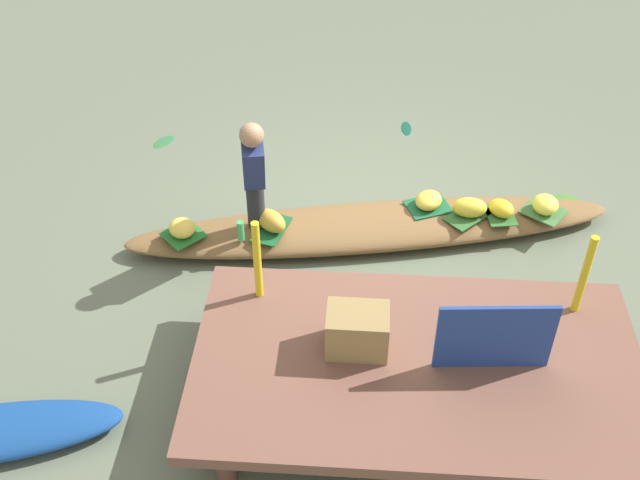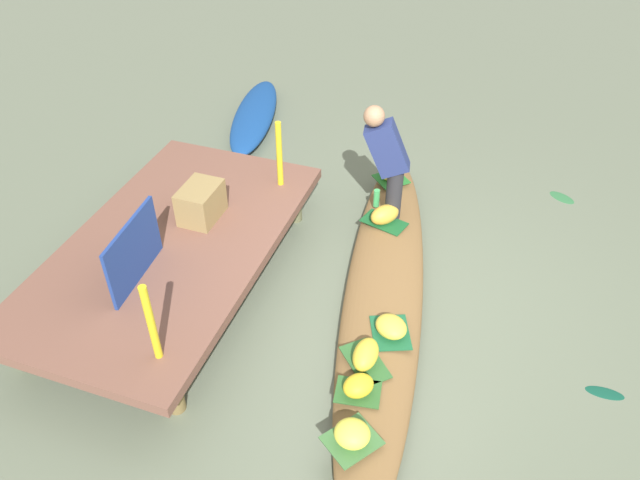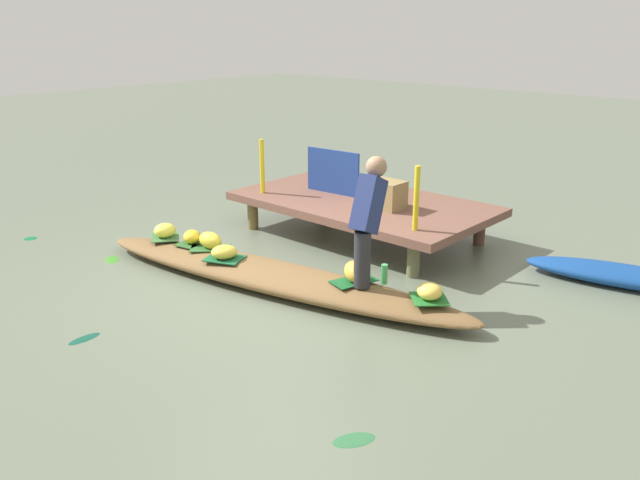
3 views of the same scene
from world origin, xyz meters
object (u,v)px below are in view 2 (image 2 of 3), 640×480
Objects in this scene: vendor_person at (387,157)px; moored_boat at (254,116)px; market_banner at (134,252)px; vendor_boat at (384,296)px; banana_bunch_4 at (358,386)px; banana_bunch_2 at (392,173)px; banana_bunch_3 at (352,434)px; water_bottle at (377,198)px; produce_crate at (201,203)px; banana_bunch_0 at (391,327)px; banana_bunch_1 at (366,354)px; banana_bunch_5 at (385,215)px.

moored_boat is at bearing 52.21° from vendor_person.
moored_boat is 3.69m from market_banner.
banana_bunch_4 reaches higher than vendor_boat.
banana_bunch_2 is 0.96× the size of banana_bunch_3.
banana_bunch_3 is 0.42m from banana_bunch_4.
water_bottle is 0.44× the size of produce_crate.
produce_crate reaches higher than banana_bunch_0.
banana_bunch_1 reaches higher than banana_bunch_2.
vendor_boat is at bearing -167.57° from banana_bunch_2.
banana_bunch_3 is 2.73m from vendor_person.
produce_crate reaches higher than banana_bunch_5.
market_banner reaches higher than banana_bunch_1.
water_bottle is at bearing 177.20° from banana_bunch_2.
banana_bunch_0 is at bearing -163.12° from banana_bunch_5.
vendor_person is 2.49m from market_banner.
vendor_boat is 16.35× the size of banana_bunch_0.
banana_bunch_5 is 0.26× the size of vendor_person.
moored_boat is 6.42× the size of banana_bunch_1.
vendor_person is at bearing -141.29° from water_bottle.
banana_bunch_2 is 3.33m from banana_bunch_3.
vendor_person is (2.61, 0.48, 0.61)m from banana_bunch_3.
banana_bunch_5 reaches higher than banana_bunch_2.
produce_crate is (1.69, 2.02, 0.34)m from banana_bunch_3.
produce_crate reaches higher than banana_bunch_3.
banana_bunch_4 reaches higher than moored_boat.
vendor_boat is 1.34m from vendor_person.
vendor_person is (-1.72, -2.21, 0.82)m from moored_boat.
banana_bunch_3 is 1.06× the size of banana_bunch_4.
moored_boat is 8.37× the size of banana_bunch_4.
banana_bunch_1 is 1.31× the size of banana_bunch_4.
banana_bunch_0 is 0.67m from banana_bunch_4.
banana_bunch_4 is 2.12m from banana_bunch_5.
banana_bunch_2 is (1.69, 0.37, 0.20)m from vendor_boat.
banana_bunch_1 is 0.39× the size of market_banner.
banana_bunch_1 is at bearing 5.65° from banana_bunch_4.
banana_bunch_4 is at bearing -104.06° from market_banner.
vendor_person reaches higher than banana_bunch_0.
banana_bunch_1 is at bearing 8.63° from banana_bunch_3.
banana_bunch_5 is at bearing 4.39° from vendor_boat.
banana_bunch_4 is at bearing 172.91° from banana_bunch_0.
banana_bunch_1 is at bearing -169.09° from vendor_person.
banana_bunch_3 is 2.81m from water_bottle.
market_banner reaches higher than vendor_boat.
banana_bunch_1 reaches higher than banana_bunch_3.
banana_bunch_4 is at bearing 10.74° from banana_bunch_3.
banana_bunch_0 is (-3.26, -2.69, 0.20)m from moored_boat.
market_banner reaches higher than banana_bunch_0.
vendor_boat is 3.73× the size of vendor_person.
banana_bunch_2 is 0.91m from vendor_person.
moored_boat is 2.65m from water_bottle.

